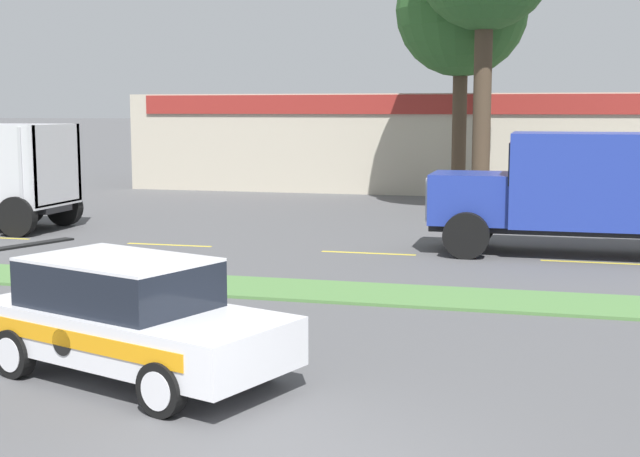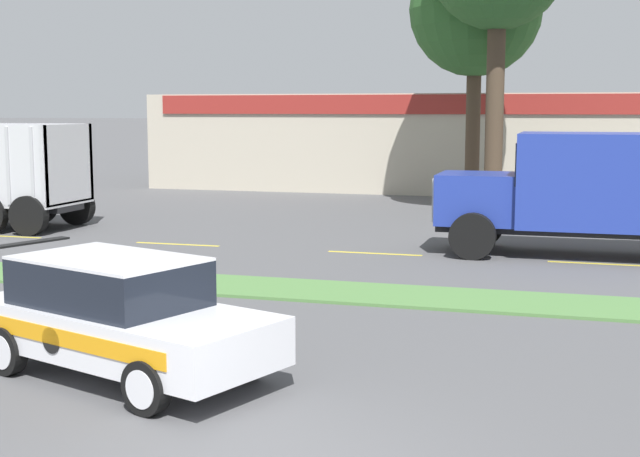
# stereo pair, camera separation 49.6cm
# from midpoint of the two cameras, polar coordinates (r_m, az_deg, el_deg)

# --- Properties ---
(grass_verge) EXTENTS (120.00, 1.93, 0.06)m
(grass_verge) POSITION_cam_midpoint_polar(r_m,az_deg,el_deg) (17.18, 5.30, -4.33)
(grass_verge) COLOR #517F42
(grass_verge) RESTS_ON ground_plane
(centre_line_3) EXTENTS (2.40, 0.14, 0.01)m
(centre_line_3) POSITION_cam_midpoint_polar(r_m,az_deg,el_deg) (24.03, -10.22, -1.04)
(centre_line_3) COLOR yellow
(centre_line_3) RESTS_ON ground_plane
(centre_line_4) EXTENTS (2.40, 0.14, 0.01)m
(centre_line_4) POSITION_cam_midpoint_polar(r_m,az_deg,el_deg) (22.33, 2.47, -1.58)
(centre_line_4) COLOR yellow
(centre_line_4) RESTS_ON ground_plane
(centre_line_5) EXTENTS (2.40, 0.14, 0.01)m
(centre_line_5) POSITION_cam_midpoint_polar(r_m,az_deg,el_deg) (21.86, 16.46, -2.09)
(centre_line_5) COLOR yellow
(centre_line_5) RESTS_ON ground_plane
(dump_truck_mid) EXTENTS (11.62, 2.65, 3.31)m
(dump_truck_mid) POSITION_cam_midpoint_polar(r_m,az_deg,el_deg) (22.67, 18.70, 2.15)
(dump_truck_mid) COLOR black
(dump_truck_mid) RESTS_ON ground_plane
(rally_car) EXTENTS (4.76, 3.22, 1.65)m
(rally_car) POSITION_cam_midpoint_polar(r_m,az_deg,el_deg) (12.27, -13.28, -5.50)
(rally_car) COLOR white
(rally_car) RESTS_ON ground_plane
(store_building_backdrop) EXTENTS (33.10, 12.10, 4.22)m
(store_building_backdrop) POSITION_cam_midpoint_polar(r_m,az_deg,el_deg) (42.66, 11.95, 5.52)
(store_building_backdrop) COLOR #BCB29E
(store_building_backdrop) RESTS_ON ground_plane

